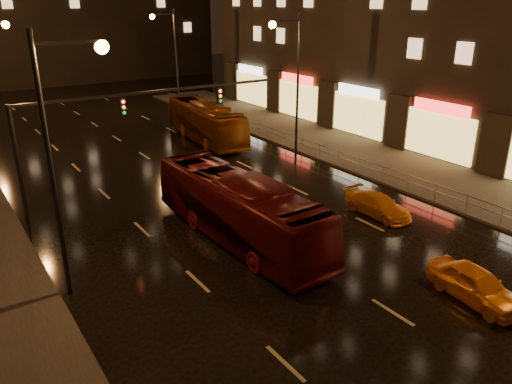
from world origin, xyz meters
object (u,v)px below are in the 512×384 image
at_px(bus_red, 239,208).
at_px(bus_curb, 206,121).
at_px(taxi_near, 476,285).
at_px(taxi_far, 378,205).

distance_m(bus_red, bus_curb, 18.61).
height_order(bus_curb, taxi_near, bus_curb).
bearing_deg(bus_curb, taxi_far, -83.09).
bearing_deg(taxi_far, bus_red, 166.26).
bearing_deg(bus_curb, taxi_near, -89.81).
bearing_deg(taxi_far, bus_curb, 89.23).
relative_size(bus_red, taxi_near, 2.95).
relative_size(bus_red, taxi_far, 2.93).
relative_size(bus_curb, taxi_far, 2.82).
bearing_deg(taxi_far, taxi_near, -112.62).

